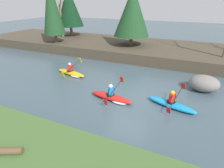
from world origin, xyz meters
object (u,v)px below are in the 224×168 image
Objects in this scene: kayaker_middle at (113,97)px; kayaker_trailing at (72,73)px; kayaker_lead at (172,104)px; boulder_midstream at (204,83)px.

kayaker_trailing is at bearing 159.81° from kayaker_middle.
kayaker_lead and kayaker_trailing have the same top height.
kayaker_lead is at bearing -2.31° from kayaker_trailing.
kayaker_lead and kayaker_middle have the same top height.
boulder_midstream is (9.38, 1.19, 0.33)m from kayaker_trailing.
kayaker_middle is at bearing -154.75° from kayaker_lead.
kayaker_middle is 1.00× the size of kayaker_trailing.
boulder_midstream is (1.63, 2.86, 0.30)m from kayaker_lead.
kayaker_middle is 6.00m from boulder_midstream.
kayaker_middle reaches higher than boulder_midstream.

